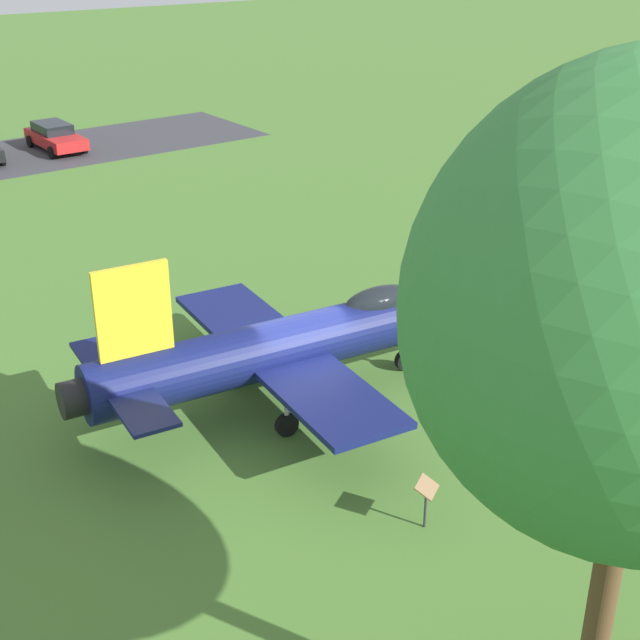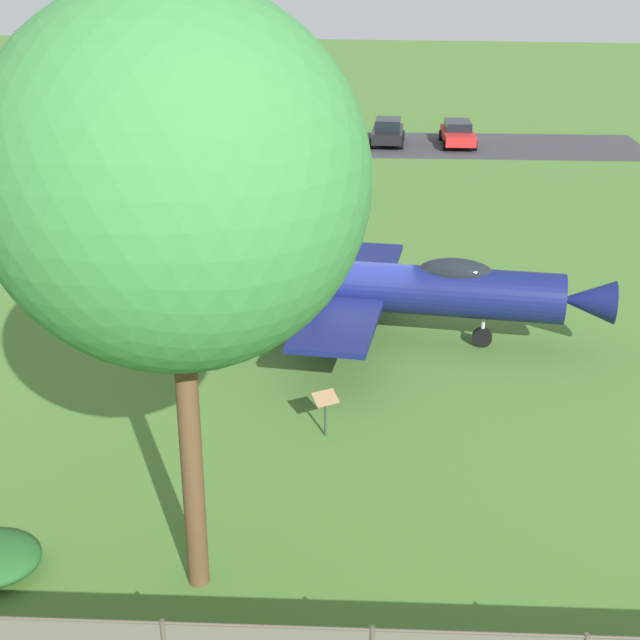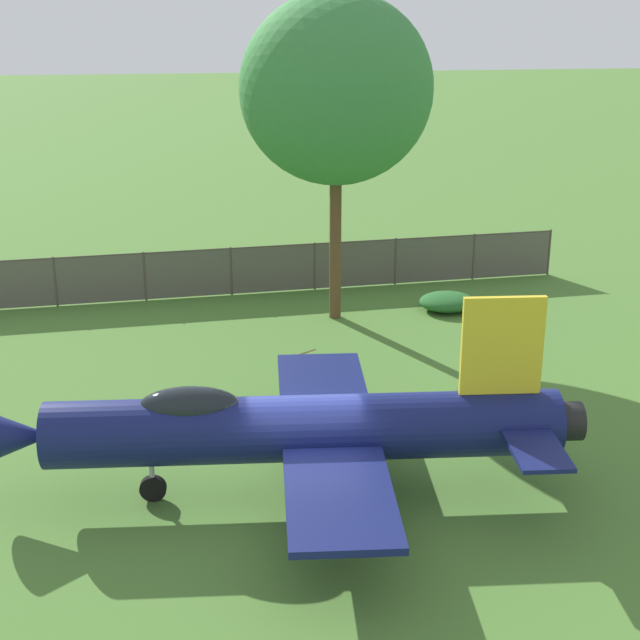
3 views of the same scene
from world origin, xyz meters
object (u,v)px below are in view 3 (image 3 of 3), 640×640
(display_jet, at_px, (289,427))
(shade_tree, at_px, (336,90))
(info_plaque, at_px, (304,359))
(shrub_near_fence, at_px, (447,302))

(display_jet, xyz_separation_m, shade_tree, (-11.81, 2.60, 5.97))
(info_plaque, bearing_deg, shade_tree, 163.88)
(shade_tree, distance_m, info_plaque, 9.09)
(info_plaque, bearing_deg, display_jet, -8.80)
(shrub_near_fence, distance_m, info_plaque, 8.30)
(display_jet, distance_m, shrub_near_fence, 13.85)
(display_jet, xyz_separation_m, shrub_near_fence, (-12.08, 6.62, -1.42))
(display_jet, bearing_deg, shade_tree, -99.26)
(shade_tree, height_order, info_plaque, shade_tree)
(display_jet, bearing_deg, shrub_near_fence, -115.58)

